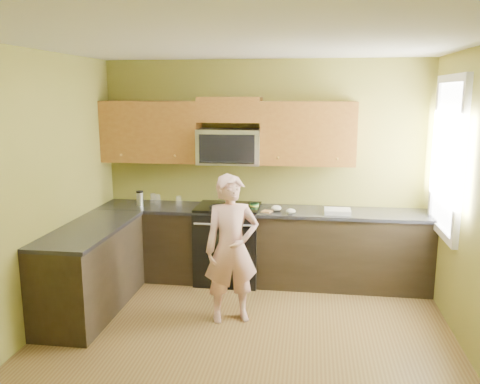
% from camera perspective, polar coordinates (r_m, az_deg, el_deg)
% --- Properties ---
extents(floor, '(4.00, 4.00, 0.00)m').
position_cam_1_polar(floor, '(4.75, 0.16, -17.55)').
color(floor, brown).
rests_on(floor, ground).
extents(ceiling, '(4.00, 4.00, 0.00)m').
position_cam_1_polar(ceiling, '(4.19, 0.18, 16.87)').
color(ceiling, white).
rests_on(ceiling, ground).
extents(wall_back, '(4.00, 0.00, 4.00)m').
position_cam_1_polar(wall_back, '(6.22, 2.74, 2.55)').
color(wall_back, olive).
rests_on(wall_back, ground).
extents(wall_front, '(4.00, 0.00, 4.00)m').
position_cam_1_polar(wall_front, '(2.40, -6.67, -11.94)').
color(wall_front, olive).
rests_on(wall_front, ground).
extents(wall_left, '(0.00, 4.00, 4.00)m').
position_cam_1_polar(wall_left, '(4.96, -23.38, -0.62)').
color(wall_left, olive).
rests_on(wall_left, ground).
extents(cabinet_back_run, '(4.00, 0.60, 0.88)m').
position_cam_1_polar(cabinet_back_run, '(6.14, 2.39, -6.30)').
color(cabinet_back_run, black).
rests_on(cabinet_back_run, floor).
extents(cabinet_left_run, '(0.60, 1.60, 0.88)m').
position_cam_1_polar(cabinet_left_run, '(5.56, -16.74, -8.67)').
color(cabinet_left_run, black).
rests_on(cabinet_left_run, floor).
extents(countertop_back, '(4.00, 0.62, 0.04)m').
position_cam_1_polar(countertop_back, '(6.01, 2.42, -2.14)').
color(countertop_back, black).
rests_on(countertop_back, cabinet_back_run).
extents(countertop_left, '(0.62, 1.60, 0.04)m').
position_cam_1_polar(countertop_left, '(5.42, -16.92, -4.10)').
color(countertop_left, black).
rests_on(countertop_left, cabinet_left_run).
extents(stove, '(0.76, 0.65, 0.95)m').
position_cam_1_polar(stove, '(6.16, -1.35, -5.90)').
color(stove, black).
rests_on(stove, floor).
extents(microwave, '(0.76, 0.40, 0.42)m').
position_cam_1_polar(microwave, '(6.06, -1.20, 3.28)').
color(microwave, silver).
rests_on(microwave, wall_back).
extents(upper_cab_left, '(1.22, 0.33, 0.75)m').
position_cam_1_polar(upper_cab_left, '(6.33, -10.04, 3.45)').
color(upper_cab_left, brown).
rests_on(upper_cab_left, wall_back).
extents(upper_cab_right, '(1.12, 0.33, 0.75)m').
position_cam_1_polar(upper_cab_right, '(6.02, 7.73, 3.12)').
color(upper_cab_right, brown).
rests_on(upper_cab_right, wall_back).
extents(upper_cab_over_mw, '(0.76, 0.33, 0.30)m').
position_cam_1_polar(upper_cab_over_mw, '(6.04, -1.17, 9.44)').
color(upper_cab_over_mw, brown).
rests_on(upper_cab_over_mw, wall_back).
extents(window, '(0.06, 1.06, 1.66)m').
position_cam_1_polar(window, '(5.54, 22.80, 3.74)').
color(window, white).
rests_on(window, wall_right).
extents(woman, '(0.64, 0.52, 1.51)m').
position_cam_1_polar(woman, '(5.02, -0.97, -6.54)').
color(woman, '#DC786E').
rests_on(woman, floor).
extents(frying_pan, '(0.36, 0.49, 0.06)m').
position_cam_1_polar(frying_pan, '(5.80, -2.27, -2.13)').
color(frying_pan, black).
rests_on(frying_pan, stove).
extents(butter_tub, '(0.13, 0.13, 0.08)m').
position_cam_1_polar(butter_tub, '(6.03, 1.65, -1.88)').
color(butter_tub, '#DEE93D').
rests_on(butter_tub, countertop_back).
extents(toast_slice, '(0.14, 0.14, 0.01)m').
position_cam_1_polar(toast_slice, '(5.84, 3.12, -2.25)').
color(toast_slice, '#B27F47').
rests_on(toast_slice, countertop_back).
extents(napkin_a, '(0.13, 0.14, 0.06)m').
position_cam_1_polar(napkin_a, '(5.78, 5.86, -2.22)').
color(napkin_a, silver).
rests_on(napkin_a, countertop_back).
extents(napkin_b, '(0.13, 0.15, 0.07)m').
position_cam_1_polar(napkin_b, '(5.91, 4.20, -1.86)').
color(napkin_b, silver).
rests_on(napkin_b, countertop_back).
extents(dish_towel, '(0.30, 0.24, 0.05)m').
position_cam_1_polar(dish_towel, '(5.88, 11.14, -2.18)').
color(dish_towel, silver).
rests_on(dish_towel, countertop_back).
extents(travel_mug, '(0.09, 0.09, 0.19)m').
position_cam_1_polar(travel_mug, '(6.30, -11.39, -1.55)').
color(travel_mug, silver).
rests_on(travel_mug, countertop_back).
extents(glass_a, '(0.09, 0.09, 0.12)m').
position_cam_1_polar(glass_a, '(6.43, -9.97, -0.67)').
color(glass_a, silver).
rests_on(glass_a, countertop_back).
extents(glass_b, '(0.07, 0.07, 0.12)m').
position_cam_1_polar(glass_b, '(6.33, -9.43, -0.85)').
color(glass_b, silver).
rests_on(glass_b, countertop_back).
extents(glass_c, '(0.08, 0.08, 0.12)m').
position_cam_1_polar(glass_c, '(6.20, -7.04, -1.03)').
color(glass_c, silver).
rests_on(glass_c, countertop_back).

